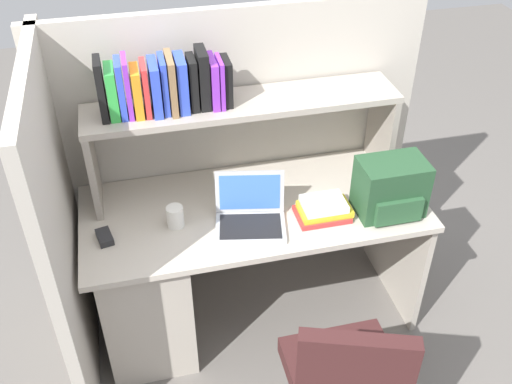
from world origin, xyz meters
TOP-DOWN VIEW (x-y plane):
  - ground_plane at (0.00, 0.00)m, footprint 8.00×8.00m
  - desk at (-0.39, 0.00)m, footprint 1.60×0.70m
  - cubicle_partition_rear at (0.00, 0.38)m, footprint 1.84×0.05m
  - cubicle_partition_left at (-0.85, -0.05)m, footprint 0.05×1.06m
  - overhead_hutch at (0.00, 0.20)m, footprint 1.44×0.28m
  - reference_books_on_shelf at (-0.34, 0.20)m, footprint 0.56×0.19m
  - laptop at (-0.04, -0.11)m, footprint 0.35×0.31m
  - backpack at (0.60, -0.17)m, footprint 0.30×0.23m
  - computer_mouse at (-0.68, -0.08)m, footprint 0.08×0.11m
  - paper_cup at (-0.37, -0.05)m, footprint 0.08×0.08m
  - desk_book_stack at (0.29, -0.14)m, footprint 0.25×0.16m

SIDE VIEW (x-z plane):
  - ground_plane at x=0.00m, z-range 0.00..0.00m
  - desk at x=-0.39m, z-range 0.04..0.77m
  - computer_mouse at x=-0.68m, z-range 0.73..0.76m
  - desk_book_stack at x=0.29m, z-range 0.73..0.81m
  - cubicle_partition_rear at x=0.00m, z-range 0.00..1.55m
  - cubicle_partition_left at x=-0.85m, z-range 0.00..1.55m
  - laptop at x=-0.04m, z-range 0.67..0.89m
  - paper_cup at x=-0.37m, z-range 0.73..0.83m
  - backpack at x=0.60m, z-range 0.73..0.99m
  - overhead_hutch at x=0.00m, z-range 0.86..1.31m
  - reference_books_on_shelf at x=-0.34m, z-range 1.16..1.43m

